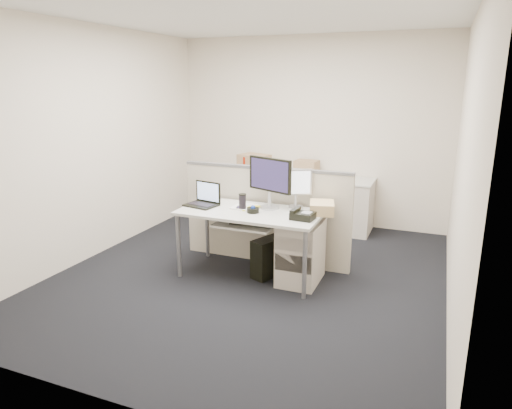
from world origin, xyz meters
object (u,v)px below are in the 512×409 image
at_px(monitor_main, 270,183).
at_px(laptop, 201,195).
at_px(desk_phone, 303,216).
at_px(desk, 250,217).

relative_size(monitor_main, laptop, 1.63).
bearing_deg(monitor_main, desk_phone, -10.24).
bearing_deg(desk_phone, monitor_main, 154.23).
distance_m(desk, laptop, 0.61).
relative_size(desk, laptop, 4.44).
relative_size(monitor_main, desk_phone, 2.47).
xyz_separation_m(monitor_main, desk_phone, (0.45, -0.27, -0.24)).
xyz_separation_m(desk, laptop, (-0.58, -0.02, 0.19)).
relative_size(desk, monitor_main, 2.72).
relative_size(laptop, desk_phone, 1.52).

